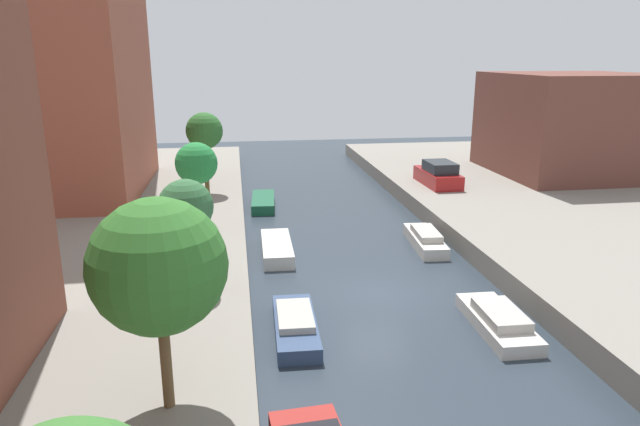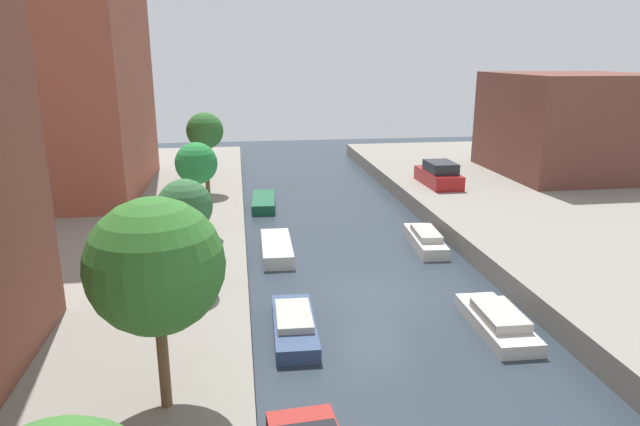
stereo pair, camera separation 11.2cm
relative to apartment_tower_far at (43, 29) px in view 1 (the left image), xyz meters
name	(u,v)px [view 1 (the left image)]	position (x,y,z in m)	size (l,w,h in m)	color
ground_plane	(376,293)	(16.00, -16.00, -10.54)	(84.00, 84.00, 0.00)	#28333D
apartment_tower_far	(43,29)	(0.00, 0.00, 0.00)	(10.00, 13.06, 19.08)	brown
low_block_right	(571,124)	(34.00, 0.60, -6.08)	(10.00, 10.40, 6.92)	brown
street_tree_1	(158,267)	(8.90, -23.95, -5.98)	(3.13, 3.13, 5.13)	brown
street_tree_2	(186,208)	(8.90, -16.55, -6.60)	(1.94, 1.94, 3.97)	brown
street_tree_3	(196,164)	(8.90, -10.03, -6.25)	(1.94, 1.94, 4.29)	#50382C
street_tree_4	(204,132)	(8.90, -1.64, -5.85)	(2.20, 2.20, 4.84)	brown
parked_car	(438,175)	(23.57, -1.94, -8.88)	(1.92, 4.32, 1.56)	maroon
moored_boat_left_2	(295,325)	(12.47, -18.87, -10.22)	(1.52, 4.25, 0.75)	#33476B
moored_boat_left_3	(277,248)	(12.45, -10.88, -10.23)	(1.47, 4.35, 0.62)	beige
moored_boat_left_4	(263,202)	(12.28, -1.97, -10.24)	(1.63, 4.37, 0.59)	#195638
moored_boat_right_2	(498,321)	(19.39, -19.63, -10.20)	(1.60, 4.16, 0.82)	beige
moored_boat_right_3	(425,239)	(19.77, -10.80, -10.17)	(1.55, 4.40, 0.88)	beige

